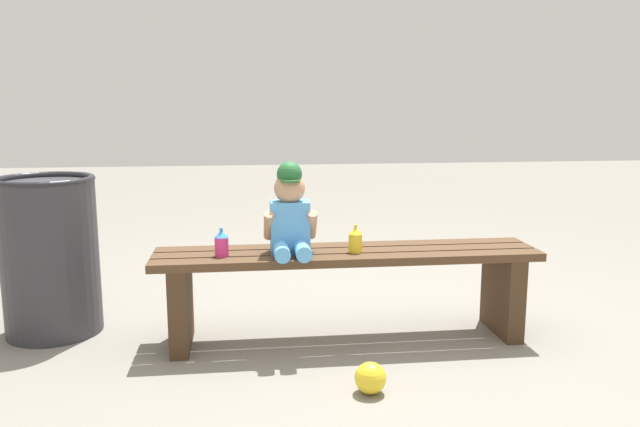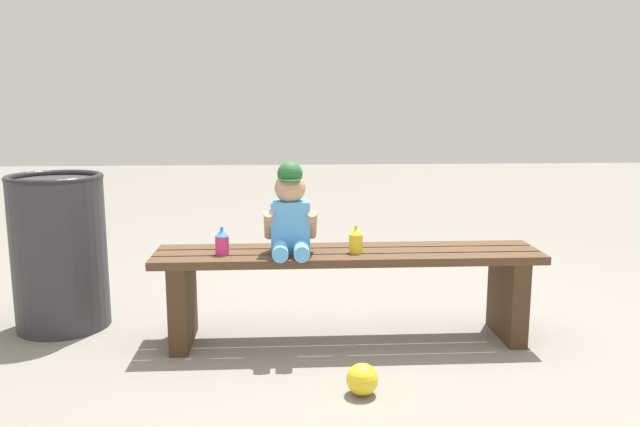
{
  "view_description": "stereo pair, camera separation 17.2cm",
  "coord_description": "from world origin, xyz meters",
  "px_view_note": "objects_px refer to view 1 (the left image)",
  "views": [
    {
      "loc": [
        -0.46,
        -2.75,
        1.09
      ],
      "look_at": [
        -0.13,
        -0.05,
        0.6
      ],
      "focal_mm": 35.64,
      "sensor_mm": 36.0,
      "label": 1
    },
    {
      "loc": [
        -0.29,
        -2.76,
        1.09
      ],
      "look_at": [
        -0.13,
        -0.05,
        0.6
      ],
      "focal_mm": 35.64,
      "sensor_mm": 36.0,
      "label": 2
    }
  ],
  "objects_px": {
    "child_figure": "(290,214)",
    "trash_bin": "(50,255)",
    "park_bench": "(347,277)",
    "toy_ball": "(370,378)",
    "sippy_cup_right": "(355,239)",
    "sippy_cup_left": "(222,243)"
  },
  "relations": [
    {
      "from": "sippy_cup_left",
      "to": "toy_ball",
      "type": "xyz_separation_m",
      "value": [
        0.56,
        -0.52,
        -0.42
      ]
    },
    {
      "from": "sippy_cup_right",
      "to": "trash_bin",
      "type": "bearing_deg",
      "value": 167.94
    },
    {
      "from": "child_figure",
      "to": "toy_ball",
      "type": "height_order",
      "value": "child_figure"
    },
    {
      "from": "sippy_cup_left",
      "to": "park_bench",
      "type": "bearing_deg",
      "value": 4.2
    },
    {
      "from": "trash_bin",
      "to": "child_figure",
      "type": "bearing_deg",
      "value": -14.32
    },
    {
      "from": "trash_bin",
      "to": "park_bench",
      "type": "bearing_deg",
      "value": -10.67
    },
    {
      "from": "sippy_cup_left",
      "to": "sippy_cup_right",
      "type": "xyz_separation_m",
      "value": [
        0.59,
        0.0,
        0.0
      ]
    },
    {
      "from": "sippy_cup_right",
      "to": "trash_bin",
      "type": "xyz_separation_m",
      "value": [
        -1.39,
        0.3,
        -0.1
      ]
    },
    {
      "from": "trash_bin",
      "to": "sippy_cup_right",
      "type": "bearing_deg",
      "value": -12.06
    },
    {
      "from": "park_bench",
      "to": "sippy_cup_left",
      "type": "height_order",
      "value": "sippy_cup_left"
    },
    {
      "from": "toy_ball",
      "to": "trash_bin",
      "type": "xyz_separation_m",
      "value": [
        -1.36,
        0.81,
        0.31
      ]
    },
    {
      "from": "child_figure",
      "to": "toy_ball",
      "type": "distance_m",
      "value": 0.8
    },
    {
      "from": "child_figure",
      "to": "sippy_cup_right",
      "type": "xyz_separation_m",
      "value": [
        0.29,
        -0.02,
        -0.12
      ]
    },
    {
      "from": "park_bench",
      "to": "child_figure",
      "type": "distance_m",
      "value": 0.4
    },
    {
      "from": "park_bench",
      "to": "sippy_cup_left",
      "type": "relative_size",
      "value": 13.92
    },
    {
      "from": "child_figure",
      "to": "sippy_cup_left",
      "type": "bearing_deg",
      "value": -177.0
    },
    {
      "from": "child_figure",
      "to": "toy_ball",
      "type": "relative_size",
      "value": 3.37
    },
    {
      "from": "park_bench",
      "to": "toy_ball",
      "type": "bearing_deg",
      "value": -89.98
    },
    {
      "from": "trash_bin",
      "to": "toy_ball",
      "type": "bearing_deg",
      "value": -30.89
    },
    {
      "from": "child_figure",
      "to": "trash_bin",
      "type": "relative_size",
      "value": 0.54
    },
    {
      "from": "child_figure",
      "to": "trash_bin",
      "type": "xyz_separation_m",
      "value": [
        -1.1,
        0.28,
        -0.22
      ]
    },
    {
      "from": "trash_bin",
      "to": "sippy_cup_left",
      "type": "bearing_deg",
      "value": -20.31
    }
  ]
}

